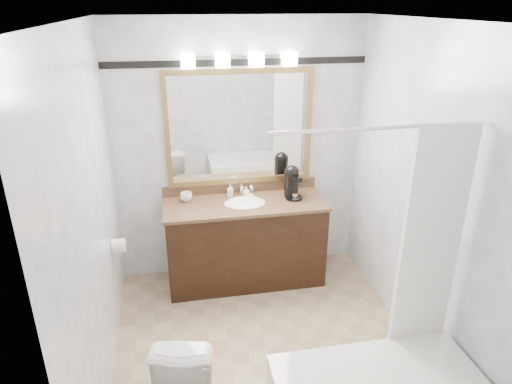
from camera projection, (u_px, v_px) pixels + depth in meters
room at (268, 209)px, 3.23m from camera, size 2.42×2.62×2.52m
vanity at (245, 240)px, 4.46m from camera, size 1.53×0.58×0.97m
mirror at (239, 128)px, 4.29m from camera, size 1.40×0.04×1.10m
vanity_light_bar at (239, 59)px, 4.00m from camera, size 1.02×0.14×0.12m
accent_stripe at (238, 62)px, 4.07m from camera, size 2.40×0.01×0.06m
tp_roll at (119, 246)px, 3.85m from camera, size 0.11×0.12×0.12m
coffee_maker at (292, 181)px, 4.36m from camera, size 0.17×0.21×0.32m
cup_left at (186, 197)px, 4.32m from camera, size 0.14×0.14×0.09m
soap_bottle_a at (230, 191)px, 4.42m from camera, size 0.06×0.06×0.12m
soap_bottle_b at (246, 191)px, 4.44m from camera, size 0.10×0.10×0.09m
soap_bar at (249, 196)px, 4.42m from camera, size 0.09×0.07×0.03m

